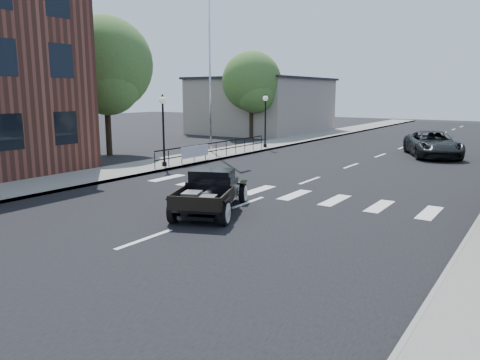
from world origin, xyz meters
The scene contains 14 objects.
ground centered at (0.00, 0.00, 0.00)m, with size 120.00×120.00×0.00m, color black.
road centered at (0.00, 15.00, 0.01)m, with size 14.00×80.00×0.02m, color black.
road_markings centered at (0.00, 10.00, 0.00)m, with size 12.00×60.00×0.06m, color silver, non-canonical shape.
sidewalk_left centered at (-8.50, 15.00, 0.07)m, with size 3.00×80.00×0.15m, color gray.
low_building_left centered at (-15.00, 28.00, 2.50)m, with size 10.00×12.00×5.00m, color gray.
railing centered at (-7.30, 10.00, 0.65)m, with size 0.08×10.00×1.00m, color black, non-canonical shape.
banner centered at (-7.22, 8.00, 0.45)m, with size 0.04×2.20×0.60m, color silver, non-canonical shape.
lamp_post_b centered at (-7.60, 6.00, 1.94)m, with size 0.36×0.36×3.58m, color black, non-canonical shape.
lamp_post_c centered at (-7.60, 16.00, 1.94)m, with size 0.36×0.36×3.58m, color black, non-canonical shape.
flagpole centered at (-9.20, 12.00, 6.46)m, with size 0.12×0.12×12.62m, color silver.
big_tree_near centered at (-14.00, 8.00, 4.15)m, with size 5.65×5.65×8.30m, color #3E622A, non-canonical shape.
big_tree_far centered at (-12.50, 22.00, 3.60)m, with size 4.90×4.90×7.20m, color #3E622A, non-canonical shape.
hotrod_pickup centered at (-0.29, 0.25, 0.70)m, with size 1.89×4.05×1.40m, color black, non-canonical shape.
second_car centered at (2.74, 18.19, 0.76)m, with size 2.54×5.50×1.53m, color black.
Camera 1 is at (8.57, -11.37, 3.79)m, focal length 35.00 mm.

